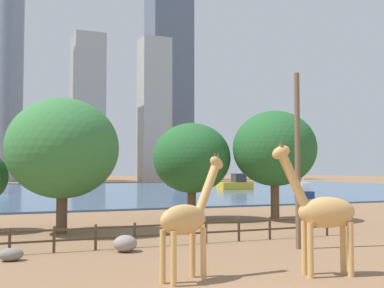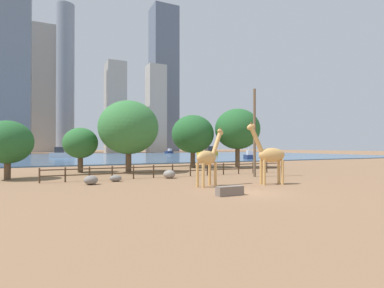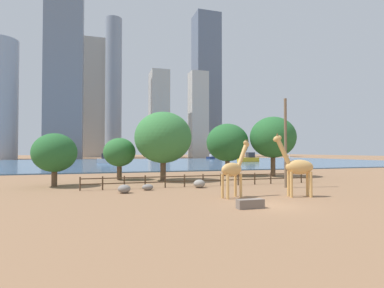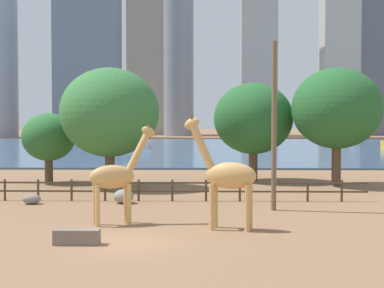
# 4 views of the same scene
# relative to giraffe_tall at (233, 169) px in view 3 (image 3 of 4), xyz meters

# --- Properties ---
(ground_plane) EXTENTS (400.00, 400.00, 0.00)m
(ground_plane) POSITION_rel_giraffe_tall_xyz_m (0.94, 75.97, -2.26)
(ground_plane) COLOR #8C6647
(harbor_water) EXTENTS (180.00, 86.00, 0.20)m
(harbor_water) POSITION_rel_giraffe_tall_xyz_m (0.94, 72.97, -2.16)
(harbor_water) COLOR #3D6084
(harbor_water) RESTS_ON ground
(giraffe_tall) EXTENTS (3.23, 1.75, 4.77)m
(giraffe_tall) POSITION_rel_giraffe_tall_xyz_m (0.00, 0.00, 0.00)
(giraffe_tall) COLOR tan
(giraffe_tall) RESTS_ON ground
(giraffe_companion) EXTENTS (3.44, 1.47, 5.20)m
(giraffe_companion) POSITION_rel_giraffe_tall_xyz_m (5.15, -1.17, 0.18)
(giraffe_companion) COLOR tan
(giraffe_companion) RESTS_ON ground
(utility_pole) EXTENTS (0.28, 0.28, 9.14)m
(utility_pole) POSITION_rel_giraffe_tall_xyz_m (7.91, 4.46, 2.31)
(utility_pole) COLOR brown
(utility_pole) RESTS_ON ground
(boulder_near_fence) EXTENTS (1.18, 1.11, 0.83)m
(boulder_near_fence) POSITION_rel_giraffe_tall_xyz_m (-0.59, 6.91, -1.84)
(boulder_near_fence) COLOR gray
(boulder_near_fence) RESTS_ON ground
(boulder_by_pole) EXTENTS (1.12, 1.01, 0.76)m
(boulder_by_pole) POSITION_rel_giraffe_tall_xyz_m (-8.20, 5.10, -1.88)
(boulder_by_pole) COLOR gray
(boulder_by_pole) RESTS_ON ground
(boulder_small) EXTENTS (1.07, 0.77, 0.58)m
(boulder_small) POSITION_rel_giraffe_tall_xyz_m (-5.91, 6.50, -1.97)
(boulder_small) COLOR gray
(boulder_small) RESTS_ON ground
(feeding_trough) EXTENTS (1.80, 0.60, 0.60)m
(feeding_trough) POSITION_rel_giraffe_tall_xyz_m (-0.87, -4.49, -1.96)
(feeding_trough) COLOR #72665B
(feeding_trough) RESTS_ON ground
(enclosure_fence) EXTENTS (26.12, 0.14, 1.30)m
(enclosure_fence) POSITION_rel_giraffe_tall_xyz_m (0.60, 7.97, -1.50)
(enclosure_fence) COLOR #4C3826
(enclosure_fence) RESTS_ON ground
(tree_left_large) EXTENTS (6.31, 6.31, 7.86)m
(tree_left_large) POSITION_rel_giraffe_tall_xyz_m (8.05, 19.54, 2.74)
(tree_left_large) COLOR brown
(tree_left_large) RESTS_ON ground
(tree_center_broad) EXTENTS (6.69, 6.69, 8.78)m
(tree_center_broad) POSITION_rel_giraffe_tall_xyz_m (13.98, 16.51, 3.49)
(tree_center_broad) COLOR brown
(tree_center_broad) RESTS_ON ground
(tree_right_tall) EXTENTS (4.12, 4.12, 5.44)m
(tree_right_tall) POSITION_rel_giraffe_tall_xyz_m (-7.90, 17.81, 1.29)
(tree_right_tall) COLOR brown
(tree_right_tall) RESTS_ON ground
(tree_left_small) EXTENTS (7.17, 7.17, 8.68)m
(tree_left_small) POSITION_rel_giraffe_tall_xyz_m (-2.70, 15.02, 3.18)
(tree_left_small) COLOR brown
(tree_left_small) RESTS_ON ground
(tree_right_small) EXTENTS (4.55, 4.55, 5.62)m
(tree_right_small) POSITION_rel_giraffe_tall_xyz_m (-14.88, 12.35, 1.29)
(tree_right_small) COLOR brown
(tree_right_small) RESTS_ON ground
(boat_ferry) EXTENTS (4.88, 4.18, 2.10)m
(boat_ferry) POSITION_rel_giraffe_tall_xyz_m (38.01, 106.80, -1.35)
(boat_ferry) COLOR navy
(boat_ferry) RESTS_ON harbor_water
(boat_sailboat) EXTENTS (3.51, 5.11, 4.34)m
(boat_sailboat) POSITION_rel_giraffe_tall_xyz_m (32.30, 38.58, -1.33)
(boat_sailboat) COLOR navy
(boat_sailboat) RESTS_ON harbor_water
(boat_tug) EXTENTS (7.29, 3.41, 3.09)m
(boat_tug) POSITION_rel_giraffe_tall_xyz_m (36.28, 66.68, -1.01)
(boat_tug) COLOR gold
(boat_tug) RESTS_ON harbor_water
(boat_barge) EXTENTS (6.64, 2.81, 2.85)m
(boat_barge) POSITION_rel_giraffe_tall_xyz_m (-8.24, 68.77, -1.09)
(boat_barge) COLOR silver
(boat_barge) RESTS_ON harbor_water
(skyline_tower_needle) EXTENTS (9.18, 9.18, 79.53)m
(skyline_tower_needle) POSITION_rel_giraffe_tall_xyz_m (-3.74, 152.99, 37.50)
(skyline_tower_needle) COLOR gray
(skyline_tower_needle) RESTS_ON ground
(skyline_block_central) EXTENTS (16.06, 10.01, 70.77)m
(skyline_block_central) POSITION_rel_giraffe_tall_xyz_m (-12.78, 165.54, 33.12)
(skyline_block_central) COLOR #ADA89E
(skyline_block_central) RESTS_ON ground
(skyline_tower_glass) EXTENTS (9.17, 13.15, 45.53)m
(skyline_tower_glass) POSITION_rel_giraffe_tall_xyz_m (18.74, 132.99, 20.50)
(skyline_tower_glass) COLOR #ADA89E
(skyline_tower_glass) RESTS_ON ground
(skyline_block_left) EXTENTS (14.15, 14.15, 54.44)m
(skyline_block_left) POSITION_rel_giraffe_tall_xyz_m (-53.94, 132.18, 24.96)
(skyline_block_left) COLOR #939EAD
(skyline_block_left) RESTS_ON ground
(skyline_block_right) EXTENTS (17.37, 9.32, 95.04)m
(skyline_block_right) POSITION_rel_giraffe_tall_xyz_m (-27.61, 132.61, 45.26)
(skyline_block_right) COLOR slate
(skyline_block_right) RESTS_ON ground
(skyline_tower_short) EXTENTS (16.05, 15.14, 93.76)m
(skyline_tower_short) POSITION_rel_giraffe_tall_xyz_m (55.84, 162.87, 44.62)
(skyline_tower_short) COLOR slate
(skyline_tower_short) RESTS_ON ground
(skyline_block_wide) EXTENTS (9.57, 8.88, 47.30)m
(skyline_block_wide) POSITION_rel_giraffe_tall_xyz_m (40.92, 134.34, 21.39)
(skyline_block_wide) COLOR #B7B2A8
(skyline_block_wide) RESTS_ON ground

